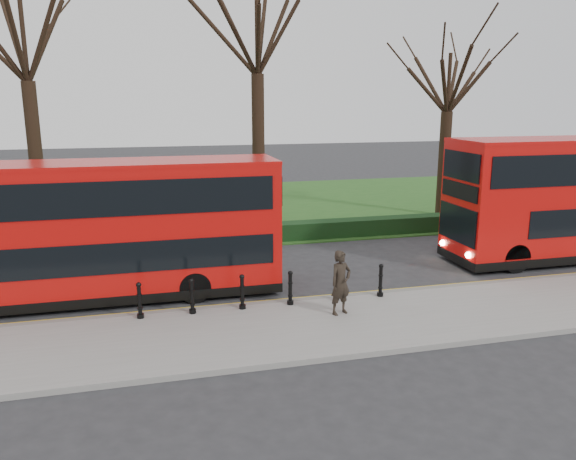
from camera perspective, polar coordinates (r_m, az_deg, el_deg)
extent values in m
plane|color=#28282B|center=(18.16, -2.83, -6.69)|extent=(120.00, 120.00, 0.00)
cube|color=gray|center=(15.41, -0.55, -10.12)|extent=(60.00, 4.00, 0.15)
cube|color=slate|center=(17.22, -2.15, -7.56)|extent=(60.00, 0.25, 0.16)
cube|color=#24531B|center=(32.51, -8.15, 2.17)|extent=(60.00, 18.00, 0.06)
cube|color=black|center=(24.48, -6.04, -0.52)|extent=(60.00, 0.90, 0.80)
cube|color=yellow|center=(17.52, -2.36, -7.43)|extent=(60.00, 0.10, 0.01)
cube|color=yellow|center=(17.70, -2.50, -7.21)|extent=(60.00, 0.10, 0.01)
cylinder|color=black|center=(27.28, -24.21, 6.33)|extent=(0.60, 0.60, 6.92)
cylinder|color=black|center=(27.39, -3.02, 7.91)|extent=(0.60, 0.60, 7.31)
cylinder|color=black|center=(31.03, 15.53, 6.41)|extent=(0.60, 0.60, 5.53)
cylinder|color=black|center=(16.36, -14.84, -7.00)|extent=(0.15, 0.15, 1.00)
cylinder|color=black|center=(16.39, -9.73, -6.69)|extent=(0.15, 0.15, 1.00)
cylinder|color=black|center=(16.55, -4.68, -6.34)|extent=(0.15, 0.15, 1.00)
cylinder|color=black|center=(16.84, 0.23, -5.95)|extent=(0.15, 0.15, 1.00)
cylinder|color=black|center=(17.24, 4.93, -5.54)|extent=(0.15, 0.15, 1.00)
cylinder|color=black|center=(17.76, 9.39, -5.11)|extent=(0.15, 0.15, 1.00)
cube|color=red|center=(18.22, -18.27, 0.34)|extent=(10.79, 2.45, 3.97)
cube|color=black|center=(18.76, -17.82, -5.73)|extent=(10.81, 2.47, 0.29)
cube|color=black|center=(17.15, -15.74, -2.72)|extent=(8.63, 0.04, 0.93)
cube|color=black|center=(16.82, -18.78, 2.94)|extent=(10.20, 0.04, 1.03)
cylinder|color=black|center=(17.67, -9.43, -5.75)|extent=(0.98, 0.29, 0.98)
cylinder|color=black|center=(19.72, -9.99, -3.76)|extent=(0.98, 0.29, 0.98)
cube|color=black|center=(21.48, 17.04, 3.84)|extent=(0.06, 2.36, 0.59)
cylinder|color=black|center=(21.97, 22.10, -2.66)|extent=(1.07, 0.32, 1.07)
cylinder|color=black|center=(23.84, 18.78, -1.20)|extent=(1.07, 0.32, 1.07)
imported|color=black|center=(16.07, 5.38, -5.34)|extent=(0.79, 0.65, 1.86)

